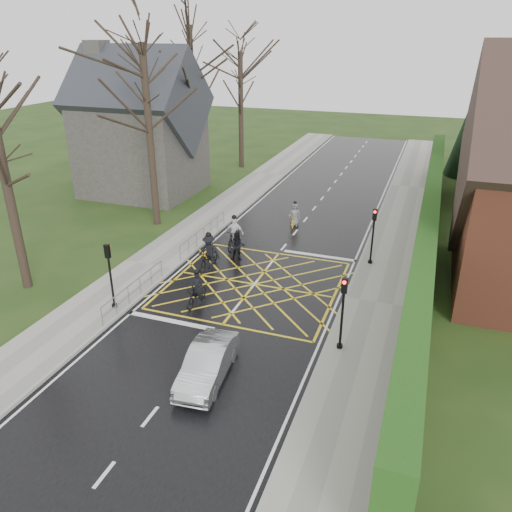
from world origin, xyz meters
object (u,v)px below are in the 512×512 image
Objects in this scene: cyclist_lead at (294,217)px; car at (207,363)px; cyclist_back at (237,249)px; cyclist_front at (234,236)px; cyclist_rear at (197,293)px; cyclist_mid at (209,255)px.

car is at bearing -92.99° from cyclist_lead.
cyclist_lead is 16.22m from car.
cyclist_back is 1.76m from cyclist_front.
cyclist_front is 12.00m from car.
cyclist_rear is at bearing -107.77° from cyclist_back.
cyclist_back is at bearing 92.79° from cyclist_rear.
cyclist_front is at bearing 86.48° from cyclist_mid.
cyclist_rear is 0.89× the size of cyclist_front.
cyclist_mid is at bearing -144.93° from cyclist_back.
cyclist_back reaches higher than cyclist_rear.
cyclist_front is 1.16× the size of cyclist_lead.
cyclist_front is at bearing 99.73° from cyclist_rear.
cyclist_mid is 1.19× the size of cyclist_lead.
cyclist_mid is 1.03× the size of cyclist_front.
cyclist_mid is at bearing 108.45° from car.
cyclist_front reaches higher than car.
car is (2.79, -9.89, -0.04)m from cyclist_back.
cyclist_back is 0.48× the size of car.
car is at bearing -74.69° from cyclist_front.
cyclist_back reaches higher than car.
car is at bearing -64.69° from cyclist_mid.
cyclist_rear is at bearing -104.81° from cyclist_lead.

